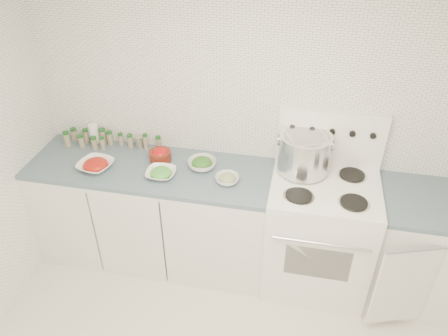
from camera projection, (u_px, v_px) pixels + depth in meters
room_walls at (225, 219)px, 1.81m from camera, size 3.54×3.04×2.52m
counter_left at (155, 213)px, 3.54m from camera, size 1.85×0.62×0.90m
stove at (319, 231)px, 3.29m from camera, size 0.76×0.70×1.36m
counter_right at (432, 251)px, 3.18m from camera, size 0.89×0.76×0.90m
stock_pot at (304, 151)px, 3.09m from camera, size 0.39×0.37×0.28m
bowl_tomato at (96, 165)px, 3.24m from camera, size 0.29×0.29×0.08m
bowl_snowpea at (161, 173)px, 3.16m from camera, size 0.22×0.22×0.07m
bowl_broccoli at (202, 164)px, 3.25m from camera, size 0.26×0.26×0.09m
bowl_zucchini at (227, 179)px, 3.10m from camera, size 0.20×0.20×0.07m
bowl_pepper at (160, 155)px, 3.32m from camera, size 0.17×0.17×0.11m
salt_canister at (94, 134)px, 3.53m from camera, size 0.10×0.10×0.16m
tin_can at (140, 142)px, 3.49m from camera, size 0.08×0.08×0.09m
spice_cluster at (103, 139)px, 3.50m from camera, size 0.78×0.15×0.14m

